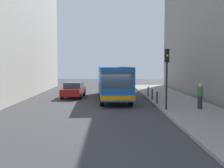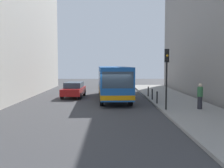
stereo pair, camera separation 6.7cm
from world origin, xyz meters
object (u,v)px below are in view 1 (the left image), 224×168
bus (113,81)px  pedestrian_near_signal (200,96)px  bollard_far (148,91)px  bollard_near (157,97)px  traffic_light (167,68)px  car_beside_bus (74,89)px  bollard_mid (152,94)px

bus → pedestrian_near_signal: size_ratio=6.31×
bus → bollard_far: bus is taller
bollard_far → bollard_near: bearing=-90.0°
traffic_light → bollard_far: bearing=90.8°
car_beside_bus → pedestrian_near_signal: size_ratio=2.54×
bollard_mid → bus: bearing=155.9°
pedestrian_near_signal → traffic_light: bearing=-125.2°
pedestrian_near_signal → bollard_far: bearing=159.0°
car_beside_bus → traffic_light: 11.04m
bus → car_beside_bus: bus is taller
bollard_near → bollard_far: bearing=90.0°
traffic_light → bollard_near: traffic_light is taller
bollard_near → bollard_far: same height
traffic_light → pedestrian_near_signal: 3.09m
traffic_light → bollard_far: traffic_light is taller
traffic_light → bollard_mid: (-0.10, 5.15, -2.38)m
bollard_near → bollard_mid: same height
traffic_light → bollard_mid: bearing=91.1°
bollard_far → traffic_light: bearing=-89.2°
bus → pedestrian_near_signal: bearing=129.4°
bus → bollard_far: size_ratio=11.72×
bus → pedestrian_near_signal: bus is taller
bus → pedestrian_near_signal: 8.80m
bus → bollard_near: bearing=128.8°
traffic_light → pedestrian_near_signal: (2.37, 0.19, -1.97)m
traffic_light → bollard_near: (-0.10, 2.83, -2.38)m
traffic_light → bollard_near: bearing=92.0°
bus → bollard_far: 3.68m
car_beside_bus → bollard_far: 7.25m
car_beside_bus → traffic_light: bearing=135.3°
bollard_near → bollard_far: (0.00, 4.64, 0.00)m
bollard_near → car_beside_bus: bearing=144.6°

